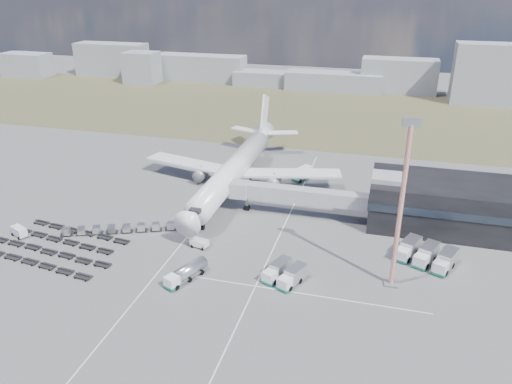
# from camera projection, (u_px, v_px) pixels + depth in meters

# --- Properties ---
(ground) EXTENTS (420.00, 420.00, 0.00)m
(ground) POSITION_uv_depth(u_px,v_px,m) (187.00, 251.00, 96.26)
(ground) COLOR #565659
(ground) RESTS_ON ground
(grass_strip) EXTENTS (420.00, 90.00, 0.01)m
(grass_strip) POSITION_uv_depth(u_px,v_px,m) (296.00, 111.00, 193.40)
(grass_strip) COLOR #4B472D
(grass_strip) RESTS_ON ground
(lane_markings) EXTENTS (47.12, 110.00, 0.01)m
(lane_markings) POSITION_uv_depth(u_px,v_px,m) (239.00, 250.00, 96.57)
(lane_markings) COLOR silver
(lane_markings) RESTS_ON ground
(terminal) EXTENTS (30.40, 16.40, 11.00)m
(terminal) POSITION_uv_depth(u_px,v_px,m) (443.00, 203.00, 103.85)
(terminal) COLOR black
(terminal) RESTS_ON ground
(jet_bridge) EXTENTS (30.30, 3.80, 7.05)m
(jet_bridge) POSITION_uv_depth(u_px,v_px,m) (289.00, 194.00, 108.45)
(jet_bridge) COLOR #939399
(jet_bridge) RESTS_ON ground
(airliner) EXTENTS (51.59, 64.53, 17.62)m
(airliner) POSITION_uv_depth(u_px,v_px,m) (236.00, 167.00, 122.72)
(airliner) COLOR white
(airliner) RESTS_ON ground
(skyline) EXTENTS (311.31, 27.07, 23.91)m
(skyline) POSITION_uv_depth(u_px,v_px,m) (348.00, 73.00, 221.72)
(skyline) COLOR gray
(skyline) RESTS_ON ground
(fuel_tanker) EXTENTS (5.53, 8.86, 2.82)m
(fuel_tanker) POSITION_uv_depth(u_px,v_px,m) (186.00, 273.00, 86.64)
(fuel_tanker) COLOR white
(fuel_tanker) RESTS_ON ground
(pushback_tug) EXTENTS (3.70, 2.52, 1.52)m
(pushback_tug) POSITION_uv_depth(u_px,v_px,m) (200.00, 243.00, 97.34)
(pushback_tug) COLOR white
(pushback_tug) RESTS_ON ground
(utility_van) EXTENTS (4.10, 3.09, 2.04)m
(utility_van) POSITION_uv_depth(u_px,v_px,m) (19.00, 232.00, 101.15)
(utility_van) COLOR white
(utility_van) RESTS_ON ground
(catering_truck) EXTENTS (4.92, 6.69, 2.85)m
(catering_truck) POSITION_uv_depth(u_px,v_px,m) (303.00, 174.00, 129.08)
(catering_truck) COLOR white
(catering_truck) RESTS_ON ground
(service_trucks_near) EXTENTS (7.53, 8.11, 2.62)m
(service_trucks_near) POSITION_uv_depth(u_px,v_px,m) (285.00, 273.00, 86.41)
(service_trucks_near) COLOR white
(service_trucks_near) RESTS_ON ground
(service_trucks_far) EXTENTS (11.61, 10.41, 2.90)m
(service_trucks_far) POSITION_uv_depth(u_px,v_px,m) (426.00, 255.00, 91.90)
(service_trucks_far) COLOR white
(service_trucks_far) RESTS_ON ground
(uld_row) EXTENTS (22.24, 10.17, 1.58)m
(uld_row) POSITION_uv_depth(u_px,v_px,m) (119.00, 229.00, 102.54)
(uld_row) COLOR black
(uld_row) RESTS_ON ground
(baggage_dollies) EXTENTS (29.56, 17.92, 0.75)m
(baggage_dollies) POSITION_uv_depth(u_px,v_px,m) (54.00, 246.00, 97.22)
(baggage_dollies) COLOR black
(baggage_dollies) RESTS_ON ground
(floodlight_mast) EXTENTS (2.80, 2.28, 29.48)m
(floodlight_mast) POSITION_uv_depth(u_px,v_px,m) (401.00, 207.00, 79.96)
(floodlight_mast) COLOR red
(floodlight_mast) RESTS_ON ground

